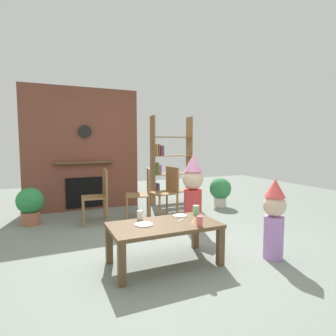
{
  "coord_description": "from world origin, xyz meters",
  "views": [
    {
      "loc": [
        -1.41,
        -3.1,
        1.33
      ],
      "look_at": [
        0.15,
        0.4,
        0.98
      ],
      "focal_mm": 29.61,
      "sensor_mm": 36.0,
      "label": 1
    }
  ],
  "objects_px": {
    "bookshelf": "(168,162)",
    "child_in_pink": "(193,190)",
    "coffee_table": "(164,230)",
    "paper_cup_near_right": "(196,210)",
    "paper_plate_rear": "(180,216)",
    "dining_chair_right": "(168,189)",
    "dining_chair_middle": "(143,191)",
    "paper_cup_near_left": "(200,221)",
    "paper_cup_center": "(140,215)",
    "paper_plate_front": "(144,224)",
    "dining_chair_left": "(100,193)",
    "child_with_cone_hat": "(274,217)",
    "birthday_cake_slice": "(196,220)",
    "potted_plant_tall": "(220,190)",
    "potted_plant_short": "(30,204)"
  },
  "relations": [
    {
      "from": "bookshelf",
      "to": "child_in_pink",
      "type": "xyz_separation_m",
      "value": [
        -0.4,
        -1.81,
        -0.3
      ]
    },
    {
      "from": "coffee_table",
      "to": "paper_cup_near_right",
      "type": "xyz_separation_m",
      "value": [
        0.51,
        0.2,
        0.12
      ]
    },
    {
      "from": "paper_plate_rear",
      "to": "child_in_pink",
      "type": "height_order",
      "value": "child_in_pink"
    },
    {
      "from": "bookshelf",
      "to": "dining_chair_right",
      "type": "height_order",
      "value": "bookshelf"
    },
    {
      "from": "coffee_table",
      "to": "dining_chair_middle",
      "type": "xyz_separation_m",
      "value": [
        0.35,
        1.75,
        0.12
      ]
    },
    {
      "from": "paper_plate_rear",
      "to": "paper_cup_near_left",
      "type": "bearing_deg",
      "value": -88.87
    },
    {
      "from": "paper_cup_center",
      "to": "child_in_pink",
      "type": "xyz_separation_m",
      "value": [
        1.1,
        0.72,
        0.1
      ]
    },
    {
      "from": "paper_plate_front",
      "to": "dining_chair_middle",
      "type": "height_order",
      "value": "dining_chair_middle"
    },
    {
      "from": "dining_chair_left",
      "to": "child_in_pink",
      "type": "bearing_deg",
      "value": 149.47
    },
    {
      "from": "coffee_table",
      "to": "child_with_cone_hat",
      "type": "xyz_separation_m",
      "value": [
        1.21,
        -0.37,
        0.1
      ]
    },
    {
      "from": "paper_plate_front",
      "to": "dining_chair_left",
      "type": "xyz_separation_m",
      "value": [
        -0.13,
        1.83,
        0.05
      ]
    },
    {
      "from": "birthday_cake_slice",
      "to": "paper_cup_near_left",
      "type": "bearing_deg",
      "value": -101.69
    },
    {
      "from": "bookshelf",
      "to": "child_in_pink",
      "type": "bearing_deg",
      "value": -102.41
    },
    {
      "from": "bookshelf",
      "to": "child_with_cone_hat",
      "type": "bearing_deg",
      "value": -91.75
    },
    {
      "from": "dining_chair_right",
      "to": "paper_plate_front",
      "type": "bearing_deg",
      "value": 51.71
    },
    {
      "from": "paper_cup_near_left",
      "to": "potted_plant_tall",
      "type": "bearing_deg",
      "value": 51.09
    },
    {
      "from": "coffee_table",
      "to": "paper_cup_near_right",
      "type": "relative_size",
      "value": 10.81
    },
    {
      "from": "paper_plate_rear",
      "to": "dining_chair_right",
      "type": "distance_m",
      "value": 1.67
    },
    {
      "from": "child_in_pink",
      "to": "potted_plant_tall",
      "type": "bearing_deg",
      "value": 173.16
    },
    {
      "from": "paper_cup_near_left",
      "to": "paper_cup_near_right",
      "type": "xyz_separation_m",
      "value": [
        0.21,
        0.45,
        0.0
      ]
    },
    {
      "from": "paper_plate_front",
      "to": "child_in_pink",
      "type": "xyz_separation_m",
      "value": [
        1.12,
        0.94,
        0.15
      ]
    },
    {
      "from": "child_with_cone_hat",
      "to": "dining_chair_middle",
      "type": "bearing_deg",
      "value": -50.87
    },
    {
      "from": "bookshelf",
      "to": "paper_cup_near_left",
      "type": "relative_size",
      "value": 17.42
    },
    {
      "from": "paper_cup_center",
      "to": "child_with_cone_hat",
      "type": "xyz_separation_m",
      "value": [
        1.4,
        -0.64,
        -0.02
      ]
    },
    {
      "from": "paper_plate_front",
      "to": "birthday_cake_slice",
      "type": "relative_size",
      "value": 1.97
    },
    {
      "from": "dining_chair_right",
      "to": "potted_plant_short",
      "type": "bearing_deg",
      "value": -18.73
    },
    {
      "from": "paper_cup_center",
      "to": "potted_plant_short",
      "type": "height_order",
      "value": "potted_plant_short"
    },
    {
      "from": "paper_plate_front",
      "to": "paper_cup_near_left",
      "type": "bearing_deg",
      "value": -28.5
    },
    {
      "from": "dining_chair_middle",
      "to": "potted_plant_short",
      "type": "bearing_deg",
      "value": 0.69
    },
    {
      "from": "paper_cup_near_right",
      "to": "dining_chair_left",
      "type": "bearing_deg",
      "value": 117.34
    },
    {
      "from": "coffee_table",
      "to": "potted_plant_tall",
      "type": "xyz_separation_m",
      "value": [
        2.16,
        2.05,
        -0.04
      ]
    },
    {
      "from": "coffee_table",
      "to": "child_with_cone_hat",
      "type": "height_order",
      "value": "child_with_cone_hat"
    },
    {
      "from": "paper_cup_near_right",
      "to": "paper_plate_front",
      "type": "relative_size",
      "value": 0.56
    },
    {
      "from": "coffee_table",
      "to": "bookshelf",
      "type": "bearing_deg",
      "value": 65.02
    },
    {
      "from": "paper_cup_near_left",
      "to": "paper_plate_front",
      "type": "xyz_separation_m",
      "value": [
        -0.52,
        0.28,
        -0.05
      ]
    },
    {
      "from": "paper_cup_near_right",
      "to": "birthday_cake_slice",
      "type": "relative_size",
      "value": 1.09
    },
    {
      "from": "paper_cup_center",
      "to": "dining_chair_right",
      "type": "bearing_deg",
      "value": 55.9
    },
    {
      "from": "coffee_table",
      "to": "paper_cup_near_left",
      "type": "relative_size",
      "value": 10.85
    },
    {
      "from": "paper_plate_rear",
      "to": "potted_plant_short",
      "type": "distance_m",
      "value": 2.66
    },
    {
      "from": "paper_cup_near_left",
      "to": "birthday_cake_slice",
      "type": "relative_size",
      "value": 1.09
    },
    {
      "from": "child_with_cone_hat",
      "to": "potted_plant_tall",
      "type": "height_order",
      "value": "child_with_cone_hat"
    },
    {
      "from": "paper_cup_near_left",
      "to": "child_in_pink",
      "type": "distance_m",
      "value": 1.37
    },
    {
      "from": "bookshelf",
      "to": "dining_chair_left",
      "type": "distance_m",
      "value": 1.93
    },
    {
      "from": "paper_cup_near_left",
      "to": "dining_chair_left",
      "type": "height_order",
      "value": "dining_chair_left"
    },
    {
      "from": "coffee_table",
      "to": "paper_plate_front",
      "type": "relative_size",
      "value": 6.01
    },
    {
      "from": "paper_plate_rear",
      "to": "coffee_table",
      "type": "bearing_deg",
      "value": -145.28
    },
    {
      "from": "paper_cup_center",
      "to": "child_in_pink",
      "type": "bearing_deg",
      "value": 33.39
    },
    {
      "from": "paper_cup_near_right",
      "to": "paper_plate_rear",
      "type": "bearing_deg",
      "value": 179.93
    },
    {
      "from": "paper_plate_front",
      "to": "potted_plant_short",
      "type": "xyz_separation_m",
      "value": [
        -1.19,
        2.2,
        -0.12
      ]
    },
    {
      "from": "paper_cup_near_left",
      "to": "dining_chair_middle",
      "type": "xyz_separation_m",
      "value": [
        0.05,
        1.99,
        0.0
      ]
    }
  ]
}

